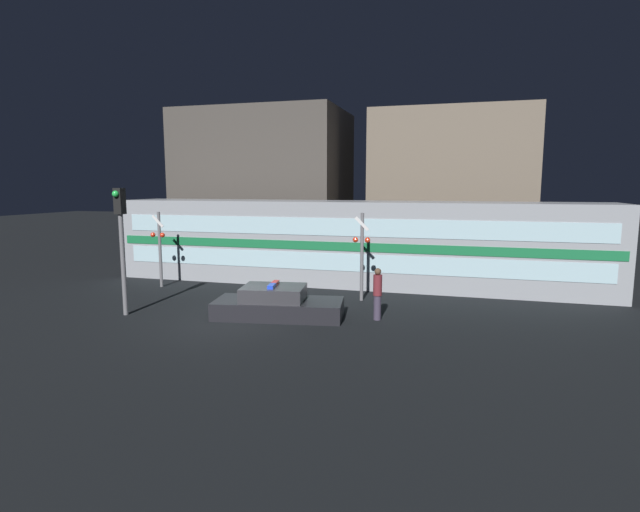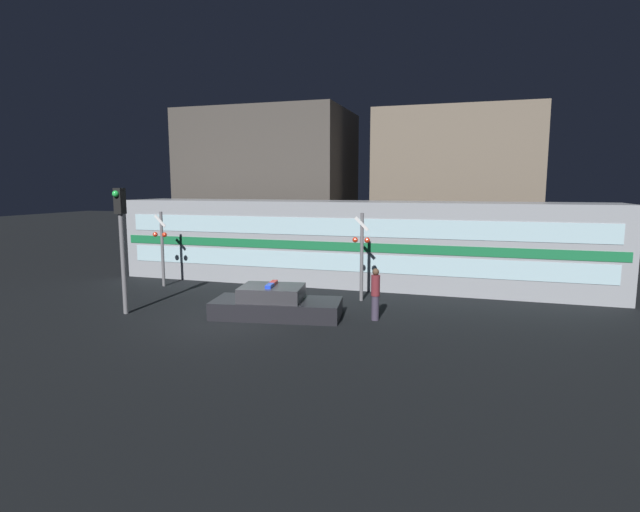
# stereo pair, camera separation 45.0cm
# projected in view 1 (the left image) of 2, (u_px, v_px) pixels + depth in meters

# --- Properties ---
(ground_plane) EXTENTS (120.00, 120.00, 0.00)m
(ground_plane) POSITION_uv_depth(u_px,v_px,m) (235.00, 322.00, 16.87)
(ground_plane) COLOR black
(train) EXTENTS (22.58, 3.05, 3.86)m
(train) POSITION_uv_depth(u_px,v_px,m) (351.00, 243.00, 23.22)
(train) COLOR #999EA5
(train) RESTS_ON ground_plane
(police_car) EXTENTS (4.70, 2.53, 1.22)m
(police_car) POSITION_uv_depth(u_px,v_px,m) (277.00, 305.00, 17.45)
(police_car) COLOR black
(police_car) RESTS_ON ground_plane
(pedestrian) EXTENTS (0.30, 0.30, 1.80)m
(pedestrian) POSITION_uv_depth(u_px,v_px,m) (377.00, 293.00, 17.02)
(pedestrian) COLOR #3F384C
(pedestrian) RESTS_ON ground_plane
(crossing_signal_near) EXTENTS (0.70, 0.31, 3.51)m
(crossing_signal_near) POSITION_uv_depth(u_px,v_px,m) (362.00, 252.00, 19.74)
(crossing_signal_near) COLOR slate
(crossing_signal_near) RESTS_ON ground_plane
(crossing_signal_far) EXTENTS (0.70, 0.31, 3.41)m
(crossing_signal_far) POSITION_uv_depth(u_px,v_px,m) (159.00, 245.00, 22.44)
(crossing_signal_far) COLOR slate
(crossing_signal_far) RESTS_ON ground_plane
(traffic_light_corner) EXTENTS (0.30, 0.46, 4.49)m
(traffic_light_corner) POSITION_uv_depth(u_px,v_px,m) (121.00, 234.00, 17.41)
(traffic_light_corner) COLOR slate
(traffic_light_corner) RESTS_ON ground_plane
(building_left) EXTENTS (9.88, 6.81, 9.08)m
(building_left) POSITION_uv_depth(u_px,v_px,m) (265.00, 186.00, 31.41)
(building_left) COLOR #47423D
(building_left) RESTS_ON ground_plane
(building_center) EXTENTS (9.49, 5.25, 9.04)m
(building_center) POSITION_uv_depth(u_px,v_px,m) (451.00, 186.00, 30.39)
(building_center) COLOR #726656
(building_center) RESTS_ON ground_plane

